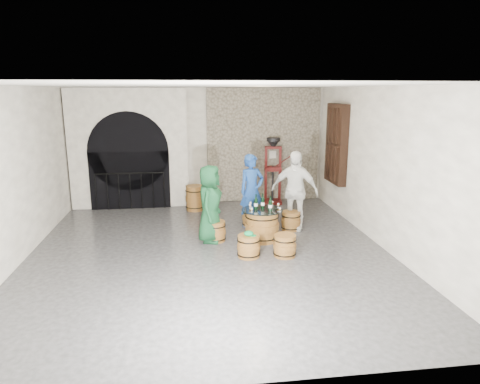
{
  "coord_description": "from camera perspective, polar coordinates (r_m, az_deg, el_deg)",
  "views": [
    {
      "loc": [
        -0.44,
        -7.99,
        3.11
      ],
      "look_at": [
        0.69,
        0.62,
        1.05
      ],
      "focal_mm": 32.0,
      "sensor_mm": 36.0,
      "label": 1
    }
  ],
  "objects": [
    {
      "name": "arched_opening",
      "position": [
        11.91,
        -14.53,
        5.55
      ],
      "size": [
        3.1,
        0.6,
        3.19
      ],
      "color": "white",
      "rests_on": "ground"
    },
    {
      "name": "stone_facing_panel",
      "position": [
        12.23,
        3.14,
        6.24
      ],
      "size": [
        3.2,
        0.12,
        3.18
      ],
      "primitive_type": "cube",
      "color": "gray",
      "rests_on": "ground"
    },
    {
      "name": "tasting_glass_e",
      "position": [
        8.84,
        5.35,
        -2.36
      ],
      "size": [
        0.05,
        0.05,
        0.1
      ],
      "primitive_type": null,
      "color": "orange",
      "rests_on": "barrel_table"
    },
    {
      "name": "barrel_stool_right",
      "position": [
        9.86,
        6.81,
        -3.83
      ],
      "size": [
        0.45,
        0.45,
        0.43
      ],
      "color": "brown",
      "rests_on": "ground"
    },
    {
      "name": "side_barrel",
      "position": [
        11.43,
        -6.03,
        -0.8
      ],
      "size": [
        0.5,
        0.5,
        0.66
      ],
      "rotation": [
        0.0,
        0.0,
        0.05
      ],
      "color": "brown",
      "rests_on": "ground"
    },
    {
      "name": "wine_bottle_left",
      "position": [
        8.98,
        2.14,
        -1.51
      ],
      "size": [
        0.08,
        0.08,
        0.32
      ],
      "color": "black",
      "rests_on": "barrel_table"
    },
    {
      "name": "person_blue",
      "position": [
        9.91,
        1.57,
        0.17
      ],
      "size": [
        0.73,
        0.6,
        1.7
      ],
      "primitive_type": "imported",
      "rotation": [
        0.0,
        0.0,
        0.36
      ],
      "color": "navy",
      "rests_on": "ground"
    },
    {
      "name": "barrel_stool_near_right",
      "position": [
        8.31,
        5.99,
        -7.12
      ],
      "size": [
        0.45,
        0.45,
        0.43
      ],
      "color": "brown",
      "rests_on": "ground"
    },
    {
      "name": "tasting_glass_d",
      "position": [
        9.34,
        4.35,
        -1.48
      ],
      "size": [
        0.05,
        0.05,
        0.1
      ],
      "primitive_type": null,
      "color": "orange",
      "rests_on": "barrel_table"
    },
    {
      "name": "person_white",
      "position": [
        9.75,
        7.27,
        0.2
      ],
      "size": [
        1.15,
        0.9,
        1.82
      ],
      "primitive_type": "imported",
      "rotation": [
        0.0,
        0.0,
        -0.5
      ],
      "color": "white",
      "rests_on": "ground"
    },
    {
      "name": "ceiling",
      "position": [
        8.0,
        -4.46,
        13.96
      ],
      "size": [
        8.0,
        8.0,
        0.0
      ],
      "primitive_type": "plane",
      "rotation": [
        3.14,
        0.0,
        0.0
      ],
      "color": "beige",
      "rests_on": "wall_back"
    },
    {
      "name": "barrel_stool_near_left",
      "position": [
        8.24,
        1.16,
        -7.24
      ],
      "size": [
        0.45,
        0.45,
        0.43
      ],
      "color": "brown",
      "rests_on": "ground"
    },
    {
      "name": "green_cap",
      "position": [
        8.15,
        1.2,
        -5.57
      ],
      "size": [
        0.23,
        0.18,
        0.1
      ],
      "color": "#0B813F",
      "rests_on": "barrel_stool_near_left"
    },
    {
      "name": "wine_bottle_center",
      "position": [
        8.87,
        4.06,
        -1.72
      ],
      "size": [
        0.08,
        0.08,
        0.32
      ],
      "color": "black",
      "rests_on": "barrel_table"
    },
    {
      "name": "ground",
      "position": [
        8.58,
        -4.07,
        -7.93
      ],
      "size": [
        8.0,
        8.0,
        0.0
      ],
      "primitive_type": "plane",
      "color": "#2A2A2C",
      "rests_on": "ground"
    },
    {
      "name": "barrel_stool_left",
      "position": [
        9.1,
        -3.3,
        -5.24
      ],
      "size": [
        0.45,
        0.45,
        0.43
      ],
      "color": "brown",
      "rests_on": "ground"
    },
    {
      "name": "wall_right",
      "position": [
        9.03,
        18.53,
        3.04
      ],
      "size": [
        0.0,
        8.0,
        8.0
      ],
      "primitive_type": "plane",
      "rotation": [
        1.57,
        0.0,
        -1.57
      ],
      "color": "white",
      "rests_on": "ground"
    },
    {
      "name": "person_green",
      "position": [
        8.93,
        -4.03,
        -1.57
      ],
      "size": [
        0.74,
        0.92,
        1.63
      ],
      "primitive_type": "imported",
      "rotation": [
        0.0,
        0.0,
        1.26
      ],
      "color": "#134424",
      "rests_on": "ground"
    },
    {
      "name": "barrel_table",
      "position": [
        9.1,
        2.95,
        -4.42
      ],
      "size": [
        0.87,
        0.87,
        0.68
      ],
      "color": "brown",
      "rests_on": "ground"
    },
    {
      "name": "wall_front",
      "position": [
        4.29,
        -1.09,
        -7.27
      ],
      "size": [
        8.0,
        0.0,
        8.0
      ],
      "primitive_type": "plane",
      "rotation": [
        -1.57,
        0.0,
        0.0
      ],
      "color": "white",
      "rests_on": "ground"
    },
    {
      "name": "control_box",
      "position": [
        12.23,
        4.35,
        5.04
      ],
      "size": [
        0.18,
        0.1,
        0.22
      ],
      "primitive_type": "cube",
      "color": "silver",
      "rests_on": "wall_back"
    },
    {
      "name": "wall_left",
      "position": [
        8.68,
        -27.99,
        1.77
      ],
      "size": [
        0.0,
        8.0,
        8.0
      ],
      "primitive_type": "plane",
      "rotation": [
        1.57,
        0.0,
        1.57
      ],
      "color": "white",
      "rests_on": "ground"
    },
    {
      "name": "corking_press",
      "position": [
        11.94,
        4.42,
        3.52
      ],
      "size": [
        0.77,
        0.47,
        1.86
      ],
      "rotation": [
        0.0,
        0.0,
        -0.12
      ],
      "color": "#4B100C",
      "rests_on": "ground"
    },
    {
      "name": "wine_bottle_right",
      "position": [
        9.05,
        3.05,
        -1.4
      ],
      "size": [
        0.08,
        0.08,
        0.32
      ],
      "color": "black",
      "rests_on": "barrel_table"
    },
    {
      "name": "wall_back",
      "position": [
        12.09,
        -5.37,
        6.11
      ],
      "size": [
        8.0,
        0.0,
        8.0
      ],
      "primitive_type": "plane",
      "rotation": [
        1.57,
        0.0,
        0.0
      ],
      "color": "white",
      "rests_on": "ground"
    },
    {
      "name": "barrel_stool_far",
      "position": [
        10.05,
        1.57,
        -3.4
      ],
      "size": [
        0.45,
        0.45,
        0.43
      ],
      "color": "brown",
      "rests_on": "ground"
    },
    {
      "name": "shuttered_window",
      "position": [
        11.14,
        12.69,
        6.28
      ],
      "size": [
        0.23,
        1.1,
        2.0
      ],
      "color": "black",
      "rests_on": "wall_right"
    },
    {
      "name": "tasting_glass_a",
      "position": [
        8.78,
        1.58,
        -2.4
      ],
      "size": [
        0.05,
        0.05,
        0.1
      ],
      "primitive_type": null,
      "color": "orange",
      "rests_on": "barrel_table"
    },
    {
      "name": "tasting_glass_c",
      "position": [
        9.23,
        1.41,
        -1.63
      ],
      "size": [
        0.05,
        0.05,
        0.1
      ],
      "primitive_type": null,
      "color": "orange",
      "rests_on": "barrel_table"
    },
    {
      "name": "tasting_glass_b",
      "position": [
        9.16,
        5.12,
        -1.78
      ],
      "size": [
        0.05,
        0.05,
        0.1
      ],
      "primitive_type": null,
      "color": "orange",
      "rests_on": "barrel_table"
    },
    {
      "name": "tasting_glass_f",
      "position": [
        9.07,
        1.35,
        -1.89
      ],
      "size": [
        0.05,
        0.05,
        0.1
      ],
      "primitive_type": null,
      "color": "orange",
      "rests_on": "barrel_table"
    }
  ]
}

